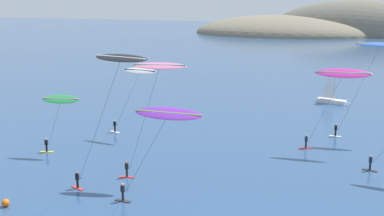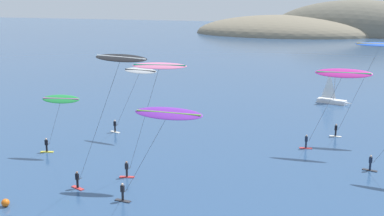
{
  "view_description": "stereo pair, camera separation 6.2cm",
  "coord_description": "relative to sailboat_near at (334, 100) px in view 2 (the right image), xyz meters",
  "views": [
    {
      "loc": [
        16.66,
        -23.22,
        17.93
      ],
      "look_at": [
        0.05,
        24.63,
        5.97
      ],
      "focal_mm": 45.0,
      "sensor_mm": 36.0,
      "label": 1
    },
    {
      "loc": [
        16.71,
        -23.2,
        17.93
      ],
      "look_at": [
        0.05,
        24.63,
        5.97
      ],
      "focal_mm": 45.0,
      "sensor_mm": 36.0,
      "label": 2
    }
  ],
  "objects": [
    {
      "name": "marker_buoy",
      "position": [
        -24.54,
        -51.46,
        -0.29
      ],
      "size": [
        0.7,
        0.7,
        0.7
      ],
      "primitive_type": "sphere",
      "color": "orange",
      "rests_on": "ground"
    },
    {
      "name": "kitesurfer_magenta",
      "position": [
        1.73,
        -26.15,
        8.05
      ],
      "size": [
        7.63,
        1.67,
        9.78
      ],
      "color": "red",
      "rests_on": "ground"
    },
    {
      "name": "headland_island",
      "position": [
        -13.18,
        149.52,
        -0.64
      ],
      "size": [
        115.15,
        54.22,
        31.45
      ],
      "color": "#6B6656",
      "rests_on": "ground"
    },
    {
      "name": "kitesurfer_black",
      "position": [
        -15.6,
        -47.0,
        11.28
      ],
      "size": [
        9.18,
        2.92,
        13.12
      ],
      "color": "red",
      "rests_on": "ground"
    },
    {
      "name": "sailboat_near",
      "position": [
        0.0,
        0.0,
        0.0
      ],
      "size": [
        5.95,
        2.58,
        5.7
      ],
      "color": "white",
      "rests_on": "ground"
    },
    {
      "name": "kitesurfer_pink",
      "position": [
        -14.57,
        -41.16,
        9.78
      ],
      "size": [
        6.9,
        2.29,
        11.71
      ],
      "color": "red",
      "rests_on": "ground"
    },
    {
      "name": "kitesurfer_green",
      "position": [
        -28.26,
        -37.37,
        5.19
      ],
      "size": [
        5.13,
        1.97,
        6.89
      ],
      "color": "yellow",
      "rests_on": "ground"
    },
    {
      "name": "kitesurfer_purple",
      "position": [
        -11.3,
        -47.04,
        7.23
      ],
      "size": [
        8.18,
        1.51,
        8.85
      ],
      "color": "#2D2D33",
      "rests_on": "ground"
    },
    {
      "name": "kitesurfer_white",
      "position": [
        -22.89,
        -28.09,
        7.09
      ],
      "size": [
        7.28,
        1.63,
        8.99
      ],
      "color": "silver",
      "rests_on": "ground"
    },
    {
      "name": "kitesurfer_blue",
      "position": [
        5.49,
        -19.63,
        10.39
      ],
      "size": [
        8.3,
        1.76,
        12.32
      ],
      "color": "silver",
      "rests_on": "ground"
    }
  ]
}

